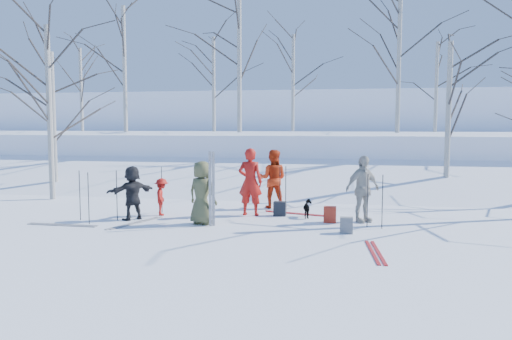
% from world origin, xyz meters
% --- Properties ---
extents(ground, '(120.00, 120.00, 0.00)m').
position_xyz_m(ground, '(0.00, 0.00, 0.00)').
color(ground, white).
rests_on(ground, ground).
extents(snow_ramp, '(70.00, 9.49, 4.12)m').
position_xyz_m(snow_ramp, '(0.00, 7.00, 0.15)').
color(snow_ramp, white).
rests_on(snow_ramp, ground).
extents(snow_plateau, '(70.00, 18.00, 2.20)m').
position_xyz_m(snow_plateau, '(0.00, 17.00, 1.00)').
color(snow_plateau, white).
rests_on(snow_plateau, ground).
extents(far_hill, '(90.00, 30.00, 6.00)m').
position_xyz_m(far_hill, '(0.00, 38.00, 2.00)').
color(far_hill, white).
rests_on(far_hill, ground).
extents(skier_olive_center, '(0.92, 0.75, 1.63)m').
position_xyz_m(skier_olive_center, '(-1.16, 0.14, 0.82)').
color(skier_olive_center, '#46482B').
rests_on(skier_olive_center, ground).
extents(skier_red_north, '(0.73, 0.51, 1.91)m').
position_xyz_m(skier_red_north, '(-0.19, 1.62, 0.95)').
color(skier_red_north, '#AD1510').
rests_on(skier_red_north, ground).
extents(skier_redor_behind, '(0.88, 0.69, 1.80)m').
position_xyz_m(skier_redor_behind, '(0.25, 3.00, 0.90)').
color(skier_redor_behind, red).
rests_on(skier_redor_behind, ground).
extents(skier_red_seated, '(0.58, 0.77, 1.05)m').
position_xyz_m(skier_red_seated, '(-2.64, 1.13, 0.53)').
color(skier_red_seated, '#AD1510').
rests_on(skier_red_seated, ground).
extents(skier_cream_east, '(1.08, 0.96, 1.76)m').
position_xyz_m(skier_cream_east, '(2.90, 1.19, 0.88)').
color(skier_cream_east, beige).
rests_on(skier_cream_east, ground).
extents(skier_grey_west, '(1.17, 1.33, 1.46)m').
position_xyz_m(skier_grey_west, '(-3.18, 0.38, 0.73)').
color(skier_grey_west, black).
rests_on(skier_grey_west, ground).
extents(dog, '(0.39, 0.63, 0.49)m').
position_xyz_m(dog, '(1.46, 1.56, 0.25)').
color(dog, black).
rests_on(dog, ground).
extents(upright_ski_left, '(0.11, 0.17, 1.90)m').
position_xyz_m(upright_ski_left, '(-0.86, -0.12, 0.95)').
color(upright_ski_left, silver).
rests_on(upright_ski_left, ground).
extents(upright_ski_right, '(0.13, 0.23, 1.89)m').
position_xyz_m(upright_ski_right, '(-0.79, -0.09, 0.95)').
color(upright_ski_right, silver).
rests_on(upright_ski_right, ground).
extents(ski_pair_a, '(0.26, 1.91, 0.02)m').
position_xyz_m(ski_pair_a, '(-4.62, -0.67, 0.01)').
color(ski_pair_a, silver).
rests_on(ski_pair_a, ground).
extents(ski_pair_b, '(0.54, 1.94, 0.02)m').
position_xyz_m(ski_pair_b, '(3.09, -2.00, 0.01)').
color(ski_pair_b, '#A61719').
rests_on(ski_pair_b, ground).
extents(ski_pair_c, '(1.37, 2.02, 0.02)m').
position_xyz_m(ski_pair_c, '(-2.90, -0.09, 0.01)').
color(ski_pair_c, silver).
rests_on(ski_pair_c, ground).
extents(ski_pair_d, '(1.18, 2.00, 0.02)m').
position_xyz_m(ski_pair_d, '(1.07, 2.07, 0.01)').
color(ski_pair_d, '#A61719').
rests_on(ski_pair_d, ground).
extents(ski_pole_a, '(0.02, 0.02, 1.34)m').
position_xyz_m(ski_pole_a, '(0.71, 2.48, 0.67)').
color(ski_pole_a, black).
rests_on(ski_pole_a, ground).
extents(ski_pole_b, '(0.02, 0.02, 1.34)m').
position_xyz_m(ski_pole_b, '(3.01, 0.53, 0.67)').
color(ski_pole_b, black).
rests_on(ski_pole_b, ground).
extents(ski_pole_c, '(0.02, 0.02, 1.34)m').
position_xyz_m(ski_pole_c, '(-2.79, 1.53, 0.67)').
color(ski_pole_c, black).
rests_on(ski_pole_c, ground).
extents(ski_pole_d, '(0.02, 0.02, 1.34)m').
position_xyz_m(ski_pole_d, '(-4.02, -0.40, 0.67)').
color(ski_pole_d, black).
rests_on(ski_pole_d, ground).
extents(ski_pole_e, '(0.02, 0.02, 1.34)m').
position_xyz_m(ski_pole_e, '(-4.54, 0.06, 0.67)').
color(ski_pole_e, black).
rests_on(ski_pole_e, ground).
extents(ski_pole_f, '(0.02, 0.02, 1.34)m').
position_xyz_m(ski_pole_f, '(0.58, 2.18, 0.67)').
color(ski_pole_f, black).
rests_on(ski_pole_f, ground).
extents(ski_pole_g, '(0.02, 0.02, 1.34)m').
position_xyz_m(ski_pole_g, '(-3.57, 0.27, 0.67)').
color(ski_pole_g, black).
rests_on(ski_pole_g, ground).
extents(ski_pole_h, '(0.02, 0.02, 1.34)m').
position_xyz_m(ski_pole_h, '(3.36, 0.41, 0.67)').
color(ski_pole_h, black).
rests_on(ski_pole_h, ground).
extents(backpack_red, '(0.32, 0.22, 0.42)m').
position_xyz_m(backpack_red, '(2.07, 0.97, 0.21)').
color(backpack_red, maroon).
rests_on(backpack_red, ground).
extents(backpack_grey, '(0.30, 0.20, 0.38)m').
position_xyz_m(backpack_grey, '(2.51, -0.28, 0.19)').
color(backpack_grey, '#595C61').
rests_on(backpack_grey, ground).
extents(backpack_dark, '(0.34, 0.24, 0.40)m').
position_xyz_m(backpack_dark, '(0.65, 1.68, 0.20)').
color(backpack_dark, black).
rests_on(backpack_dark, ground).
extents(birch_plateau_a, '(3.76, 3.76, 4.52)m').
position_xyz_m(birch_plateau_a, '(-12.00, 13.33, 4.46)').
color(birch_plateau_a, silver).
rests_on(birch_plateau_a, snow_plateau).
extents(birch_plateau_c, '(4.73, 4.73, 5.90)m').
position_xyz_m(birch_plateau_c, '(4.59, 10.70, 5.15)').
color(birch_plateau_c, silver).
rests_on(birch_plateau_c, snow_plateau).
extents(birch_plateau_d, '(4.00, 4.00, 4.86)m').
position_xyz_m(birch_plateau_d, '(-4.43, 13.17, 4.63)').
color(birch_plateau_d, silver).
rests_on(birch_plateau_d, snow_plateau).
extents(birch_plateau_e, '(4.86, 4.86, 6.08)m').
position_xyz_m(birch_plateau_e, '(-8.30, 10.96, 5.24)').
color(birch_plateau_e, silver).
rests_on(birch_plateau_e, snow_plateau).
extents(birch_plateau_f, '(4.41, 4.41, 5.44)m').
position_xyz_m(birch_plateau_f, '(-0.68, 16.52, 4.92)').
color(birch_plateau_f, silver).
rests_on(birch_plateau_f, snow_plateau).
extents(birch_plateau_g, '(5.11, 5.11, 6.45)m').
position_xyz_m(birch_plateau_g, '(-2.46, 10.47, 5.42)').
color(birch_plateau_g, silver).
rests_on(birch_plateau_g, snow_plateau).
extents(birch_plateau_h, '(3.65, 3.65, 4.36)m').
position_xyz_m(birch_plateau_h, '(6.66, 13.69, 4.38)').
color(birch_plateau_h, silver).
rests_on(birch_plateau_h, snow_plateau).
extents(birch_edge_a, '(4.72, 4.72, 5.88)m').
position_xyz_m(birch_edge_a, '(-7.48, 3.36, 2.94)').
color(birch_edge_a, silver).
rests_on(birch_edge_a, ground).
extents(birch_edge_d, '(4.31, 4.31, 5.30)m').
position_xyz_m(birch_edge_d, '(-8.61, 5.32, 2.65)').
color(birch_edge_d, silver).
rests_on(birch_edge_d, ground).
extents(birch_edge_e, '(4.41, 4.41, 5.44)m').
position_xyz_m(birch_edge_e, '(5.94, 6.45, 2.72)').
color(birch_edge_e, silver).
rests_on(birch_edge_e, ground).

